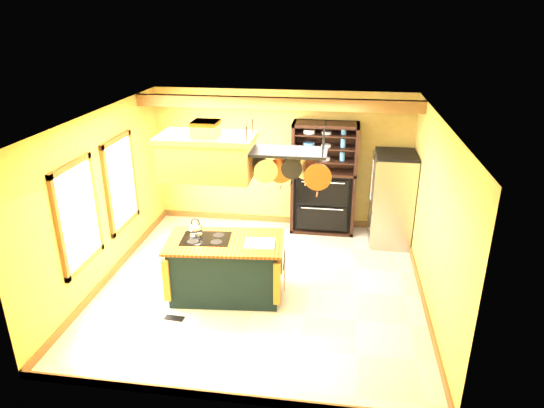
% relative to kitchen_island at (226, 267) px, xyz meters
% --- Properties ---
extents(floor, '(5.00, 5.00, 0.00)m').
position_rel_kitchen_island_xyz_m(floor, '(0.49, 0.33, -0.47)').
color(floor, beige).
rests_on(floor, ground).
extents(ceiling, '(5.00, 5.00, 0.00)m').
position_rel_kitchen_island_xyz_m(ceiling, '(0.49, 0.33, 2.23)').
color(ceiling, white).
rests_on(ceiling, wall_back).
extents(wall_back, '(5.00, 0.02, 2.70)m').
position_rel_kitchen_island_xyz_m(wall_back, '(0.49, 2.83, 0.88)').
color(wall_back, gold).
rests_on(wall_back, floor).
extents(wall_front, '(5.00, 0.02, 2.70)m').
position_rel_kitchen_island_xyz_m(wall_front, '(0.49, -2.17, 0.88)').
color(wall_front, gold).
rests_on(wall_front, floor).
extents(wall_left, '(0.02, 5.00, 2.70)m').
position_rel_kitchen_island_xyz_m(wall_left, '(-2.01, 0.33, 0.88)').
color(wall_left, gold).
rests_on(wall_left, floor).
extents(wall_right, '(0.02, 5.00, 2.70)m').
position_rel_kitchen_island_xyz_m(wall_right, '(2.99, 0.33, 0.88)').
color(wall_right, gold).
rests_on(wall_right, floor).
extents(ceiling_beam, '(5.00, 0.15, 0.20)m').
position_rel_kitchen_island_xyz_m(ceiling_beam, '(0.49, 2.03, 2.12)').
color(ceiling_beam, brown).
rests_on(ceiling_beam, ceiling).
extents(window_near, '(0.06, 1.06, 1.56)m').
position_rel_kitchen_island_xyz_m(window_near, '(-1.98, -0.47, 0.93)').
color(window_near, brown).
rests_on(window_near, wall_left).
extents(window_far, '(0.06, 1.06, 1.56)m').
position_rel_kitchen_island_xyz_m(window_far, '(-1.98, 0.93, 0.93)').
color(window_far, brown).
rests_on(window_far, wall_left).
extents(kitchen_island, '(1.80, 1.11, 1.11)m').
position_rel_kitchen_island_xyz_m(kitchen_island, '(0.00, 0.00, 0.00)').
color(kitchen_island, black).
rests_on(kitchen_island, floor).
extents(range_hood, '(1.33, 0.75, 0.80)m').
position_rel_kitchen_island_xyz_m(range_hood, '(-0.20, -0.00, 1.76)').
color(range_hood, '#B6872D').
rests_on(range_hood, ceiling).
extents(pot_rack, '(1.21, 0.55, 0.87)m').
position_rel_kitchen_island_xyz_m(pot_rack, '(0.92, -0.00, 1.72)').
color(pot_rack, black).
rests_on(pot_rack, ceiling).
extents(refrigerator, '(0.73, 0.86, 1.69)m').
position_rel_kitchen_island_xyz_m(refrigerator, '(2.60, 2.23, 0.35)').
color(refrigerator, '#999BA1').
rests_on(refrigerator, floor).
extents(hutch, '(1.22, 0.56, 2.16)m').
position_rel_kitchen_island_xyz_m(hutch, '(1.34, 2.60, 0.38)').
color(hutch, black).
rests_on(hutch, floor).
extents(floor_register, '(0.29, 0.14, 0.01)m').
position_rel_kitchen_island_xyz_m(floor_register, '(-0.60, -0.73, -0.46)').
color(floor_register, black).
rests_on(floor_register, floor).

